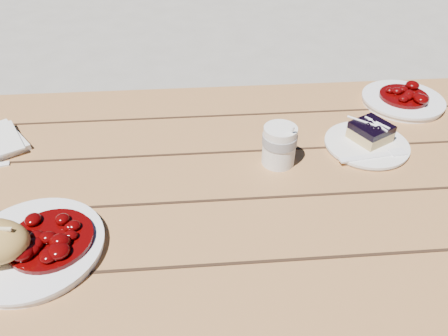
{
  "coord_description": "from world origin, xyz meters",
  "views": [
    {
      "loc": [
        0.04,
        -0.72,
        1.32
      ],
      "look_at": [
        0.1,
        -0.05,
        0.81
      ],
      "focal_mm": 35.0,
      "sensor_mm": 36.0,
      "label": 1
    }
  ],
  "objects": [
    {
      "name": "picnic_table",
      "position": [
        0.0,
        -0.0,
        0.59
      ],
      "size": [
        2.0,
        1.55,
        0.75
      ],
      "color": "brown",
      "rests_on": "ground"
    },
    {
      "name": "second_stew",
      "position": [
        0.6,
        0.27,
        0.79
      ],
      "size": [
        0.12,
        0.12,
        0.04
      ],
      "primitive_type": null,
      "color": "#500203",
      "rests_on": "second_plate"
    },
    {
      "name": "goulash_stew",
      "position": [
        -0.21,
        -0.18,
        0.79
      ],
      "size": [
        0.15,
        0.15,
        0.04
      ],
      "primitive_type": null,
      "color": "#500203",
      "rests_on": "main_plate"
    },
    {
      "name": "blueberry_cake",
      "position": [
        0.45,
        0.09,
        0.78
      ],
      "size": [
        0.1,
        0.1,
        0.04
      ],
      "rotation": [
        0.0,
        0.0,
        0.5
      ],
      "color": "tan",
      "rests_on": "dessert_plate"
    },
    {
      "name": "dessert_plate",
      "position": [
        0.44,
        0.08,
        0.76
      ],
      "size": [
        0.18,
        0.18,
        0.01
      ],
      "primitive_type": "cylinder",
      "color": "white",
      "rests_on": "picnic_table"
    },
    {
      "name": "second_plate",
      "position": [
        0.6,
        0.27,
        0.76
      ],
      "size": [
        0.21,
        0.21,
        0.02
      ],
      "primitive_type": "cylinder",
      "color": "white",
      "rests_on": "picnic_table"
    },
    {
      "name": "main_plate",
      "position": [
        -0.24,
        -0.18,
        0.76
      ],
      "size": [
        0.23,
        0.23,
        0.02
      ],
      "primitive_type": "cylinder",
      "color": "white",
      "rests_on": "picnic_table"
    },
    {
      "name": "coffee_cup",
      "position": [
        0.22,
        0.03,
        0.79
      ],
      "size": [
        0.07,
        0.07,
        0.09
      ],
      "primitive_type": "cylinder",
      "color": "white",
      "rests_on": "picnic_table"
    },
    {
      "name": "fork_dessert",
      "position": [
        0.42,
        0.02,
        0.76
      ],
      "size": [
        0.16,
        0.05,
        0.0
      ],
      "primitive_type": null,
      "rotation": [
        0.0,
        0.0,
        -1.42
      ],
      "color": "white",
      "rests_on": "dessert_plate"
    }
  ]
}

